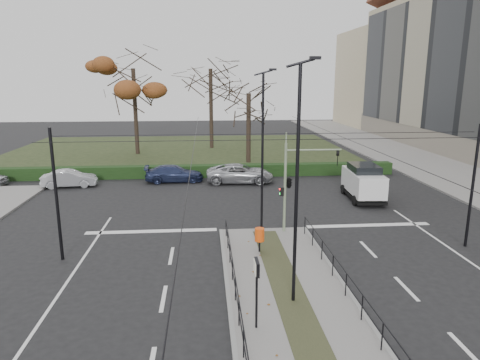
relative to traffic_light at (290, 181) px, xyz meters
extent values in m
plane|color=black|center=(-1.32, -4.50, -2.87)|extent=(140.00, 140.00, 0.00)
cube|color=slate|center=(-1.32, -7.00, -2.80)|extent=(4.40, 15.00, 0.14)
cube|color=slate|center=(16.68, 17.50, -2.80)|extent=(8.00, 90.00, 0.14)
cube|color=black|center=(-7.32, 27.50, -2.82)|extent=(38.00, 26.00, 0.10)
cube|color=black|center=(-7.32, 14.10, -2.37)|extent=(38.00, 1.00, 1.00)
cube|color=black|center=(20.63, 19.50, 7.03)|extent=(0.10, 50.96, 14.76)
cylinder|color=black|center=(-3.37, -0.50, -2.28)|extent=(0.04, 0.04, 0.90)
cylinder|color=black|center=(0.73, -0.50, -2.28)|extent=(0.04, 0.04, 0.90)
cylinder|color=black|center=(-3.37, -7.10, -1.83)|extent=(0.04, 13.20, 0.04)
cylinder|color=black|center=(0.73, -7.10, -1.83)|extent=(0.04, 13.20, 0.04)
cylinder|color=black|center=(-10.92, -2.50, 0.13)|extent=(0.14, 0.14, 6.00)
cylinder|color=black|center=(8.28, -2.50, 0.13)|extent=(0.14, 0.14, 6.00)
cylinder|color=black|center=(-1.32, -3.50, 2.63)|extent=(20.00, 0.02, 0.02)
cylinder|color=black|center=(-1.32, -1.50, 2.63)|extent=(20.00, 0.02, 0.02)
cylinder|color=black|center=(-4.82, -6.50, 2.43)|extent=(0.02, 34.00, 0.02)
cylinder|color=black|center=(2.18, -6.50, 2.43)|extent=(0.02, 34.00, 0.02)
cylinder|color=gray|center=(-0.27, 0.00, -0.38)|extent=(0.14, 0.14, 4.69)
cylinder|color=gray|center=(1.17, 0.00, 1.60)|extent=(2.89, 0.09, 0.09)
imported|color=black|center=(2.43, 0.00, 1.15)|extent=(0.14, 0.16, 0.81)
imported|color=black|center=(-0.07, 0.00, -0.02)|extent=(0.41, 1.80, 0.72)
cube|color=black|center=(-0.44, 0.00, -0.57)|extent=(0.20, 0.14, 0.45)
sphere|color=#FF0C0C|center=(-0.53, 0.00, -0.43)|extent=(0.10, 0.10, 0.10)
sphere|color=#0CE533|center=(-0.53, 0.00, -0.67)|extent=(0.10, 0.10, 0.10)
cylinder|color=black|center=(-1.93, -2.67, -2.45)|extent=(0.09, 0.09, 0.56)
cylinder|color=#D7440C|center=(-1.93, -2.67, -1.90)|extent=(0.44, 0.44, 0.61)
cylinder|color=black|center=(-2.82, -8.90, -1.63)|extent=(0.08, 0.08, 2.21)
cube|color=black|center=(-2.82, -8.90, -0.63)|extent=(0.11, 0.61, 0.46)
cube|color=beige|center=(-2.89, -8.90, -0.63)|extent=(0.02, 0.53, 0.39)
cylinder|color=black|center=(-1.28, -7.30, 1.44)|extent=(0.13, 0.13, 8.34)
cube|color=black|center=(-0.81, -7.30, 5.77)|extent=(0.36, 0.15, 0.10)
cylinder|color=black|center=(-1.49, -0.09, 1.35)|extent=(0.12, 0.12, 8.16)
cube|color=black|center=(-1.03, -0.09, 5.58)|extent=(0.36, 0.14, 0.10)
imported|color=#A0A2A8|center=(-14.69, 11.39, -2.21)|extent=(4.12, 1.83, 1.31)
imported|color=#212A4E|center=(-6.87, 12.47, -2.20)|extent=(4.69, 2.14, 1.33)
imported|color=#A0A2A8|center=(-1.63, 11.77, -2.14)|extent=(5.44, 2.78, 1.47)
cube|color=silver|center=(6.29, 6.18, -1.65)|extent=(2.14, 4.53, 1.43)
cube|color=black|center=(6.29, 6.18, -0.79)|extent=(1.86, 2.54, 0.67)
cube|color=black|center=(6.29, 6.18, -2.57)|extent=(2.18, 4.62, 0.18)
cylinder|color=black|center=(7.12, 4.67, -2.54)|extent=(0.26, 0.67, 0.66)
cylinder|color=black|center=(5.27, 4.79, -2.54)|extent=(0.26, 0.67, 0.66)
cylinder|color=black|center=(7.31, 7.58, -2.54)|extent=(0.26, 0.67, 0.66)
cylinder|color=black|center=(5.46, 7.70, -2.54)|extent=(0.26, 0.67, 0.66)
cylinder|color=black|center=(-11.73, 25.82, 1.75)|extent=(0.44, 0.44, 9.05)
ellipsoid|color=#522A12|center=(-11.73, 25.82, 6.28)|extent=(8.05, 8.05, 5.69)
cylinder|color=black|center=(-3.57, 29.34, 1.79)|extent=(0.44, 0.44, 9.13)
cylinder|color=black|center=(-0.15, 19.83, 0.55)|extent=(0.44, 0.44, 6.63)
camera|label=1|loc=(-4.37, -21.20, 5.08)|focal=32.00mm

